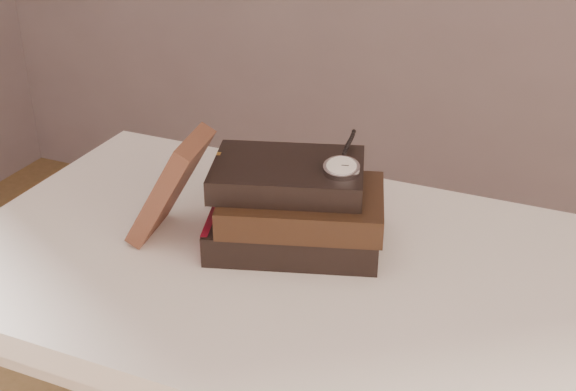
% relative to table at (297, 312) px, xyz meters
% --- Properties ---
extents(table, '(1.00, 0.60, 0.75)m').
position_rel_table_xyz_m(table, '(0.00, 0.00, 0.00)').
color(table, white).
rests_on(table, ground).
extents(book_stack, '(0.29, 0.24, 0.12)m').
position_rel_table_xyz_m(book_stack, '(-0.02, 0.05, 0.15)').
color(book_stack, black).
rests_on(book_stack, table).
extents(journal, '(0.13, 0.12, 0.17)m').
position_rel_table_xyz_m(journal, '(-0.20, -0.01, 0.17)').
color(journal, '#45241A').
rests_on(journal, table).
extents(pocket_watch, '(0.06, 0.16, 0.02)m').
position_rel_table_xyz_m(pocket_watch, '(0.04, 0.06, 0.22)').
color(pocket_watch, silver).
rests_on(pocket_watch, book_stack).
extents(eyeglasses, '(0.13, 0.14, 0.05)m').
position_rel_table_xyz_m(eyeglasses, '(-0.13, 0.10, 0.16)').
color(eyeglasses, silver).
rests_on(eyeglasses, book_stack).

